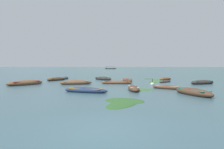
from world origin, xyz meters
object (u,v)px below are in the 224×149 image
rowboat_9 (103,79)px  rowboat_12 (57,79)px  rowboat_7 (127,80)px  mooring_buoy (152,84)px  rowboat_6 (25,83)px  ferry_0 (110,69)px  rowboat_13 (193,92)px  rowboat_4 (165,81)px  rowboat_1 (117,82)px  rowboat_3 (165,79)px  rowboat_0 (167,87)px  rowboat_8 (202,82)px  rowboat_2 (76,83)px  rowboat_11 (133,88)px  rowboat_5 (86,90)px  rowboat_10 (65,78)px

rowboat_9 → rowboat_12: (-7.25, -2.26, -0.01)m
rowboat_7 → mooring_buoy: size_ratio=3.91×
rowboat_6 → ferry_0: ferry_0 is taller
rowboat_13 → rowboat_4: bearing=90.5°
rowboat_1 → rowboat_6: 11.33m
rowboat_3 → rowboat_9: (-10.42, -0.44, 0.05)m
rowboat_0 → rowboat_9: size_ratio=0.78×
rowboat_12 → rowboat_13: bearing=-39.6°
rowboat_7 → rowboat_8: (9.74, -4.08, 0.04)m
rowboat_0 → rowboat_1: (-5.52, 5.18, 0.01)m
rowboat_8 → rowboat_12: size_ratio=0.93×
rowboat_2 → mooring_buoy: mooring_buoy is taller
rowboat_12 → rowboat_6: bearing=-96.2°
rowboat_0 → rowboat_1: rowboat_1 is taller
rowboat_11 → rowboat_12: (-12.29, 11.61, 0.02)m
rowboat_7 → rowboat_9: rowboat_9 is taller
rowboat_2 → rowboat_5: (3.03, -7.21, -0.03)m
rowboat_0 → rowboat_9: rowboat_9 is taller
rowboat_9 → rowboat_10: size_ratio=1.07×
rowboat_0 → rowboat_6: 16.68m
rowboat_7 → mooring_buoy: mooring_buoy is taller
rowboat_1 → mooring_buoy: mooring_buoy is taller
rowboat_5 → rowboat_13: 8.87m
rowboat_0 → rowboat_8: bearing=47.0°
rowboat_12 → rowboat_4: bearing=-6.1°
rowboat_4 → rowboat_10: bearing=160.1°
rowboat_3 → rowboat_5: (-9.54, -16.15, 0.01)m
rowboat_4 → ferry_0: ferry_0 is taller
rowboat_9 → mooring_buoy: bearing=-49.8°
rowboat_13 → mooring_buoy: bearing=107.5°
rowboat_3 → ferry_0: ferry_0 is taller
rowboat_1 → rowboat_11: 7.08m
rowboat_9 → rowboat_13: bearing=-59.1°
rowboat_8 → ferry_0: 145.68m
rowboat_1 → mooring_buoy: bearing=-19.5°
rowboat_1 → rowboat_12: (-10.16, 4.87, 0.04)m
rowboat_7 → rowboat_8: rowboat_8 is taller
rowboat_10 → rowboat_13: (17.05, -18.34, 0.06)m
rowboat_11 → mooring_buoy: bearing=66.1°
rowboat_0 → rowboat_13: (1.31, -3.99, 0.06)m
rowboat_11 → rowboat_7: bearing=94.4°
rowboat_5 → rowboat_12: rowboat_12 is taller
rowboat_9 → rowboat_10: (-7.31, 2.05, -0.06)m
rowboat_8 → rowboat_9: 15.31m
rowboat_7 → rowboat_9: 4.79m
rowboat_5 → rowboat_9: bearing=93.2°
rowboat_0 → rowboat_9: (-8.43, 12.30, 0.06)m
rowboat_6 → rowboat_9: bearing=50.8°
rowboat_5 → mooring_buoy: bearing=47.4°
rowboat_1 → rowboat_12: size_ratio=1.01×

